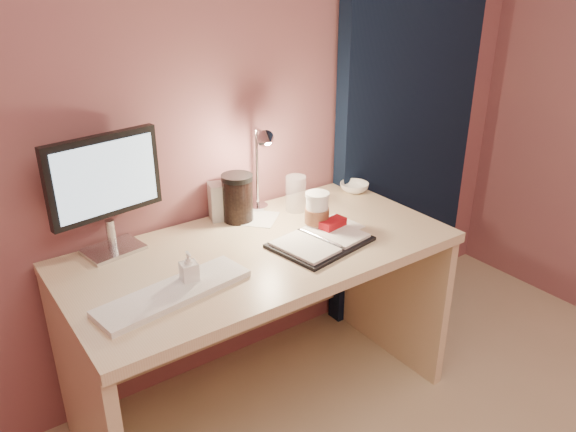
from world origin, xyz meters
TOP-DOWN VIEW (x-y plane):
  - room at (0.95, 1.69)m, footprint 3.50×3.50m
  - desk at (0.00, 1.45)m, footprint 1.40×0.70m
  - monitor at (-0.44, 1.66)m, footprint 0.40×0.17m
  - keyboard at (-0.39, 1.26)m, footprint 0.51×0.22m
  - planner at (0.20, 1.28)m, footprint 0.37×0.31m
  - paper_a at (0.31, 1.35)m, footprint 0.22×0.22m
  - paper_b at (0.33, 1.36)m, footprint 0.18×0.18m
  - paper_c at (0.12, 1.60)m, footprint 0.22×0.22m
  - coffee_cup at (0.26, 1.38)m, footprint 0.09×0.09m
  - clear_cup at (0.30, 1.58)m, footprint 0.08×0.08m
  - bowl at (0.64, 1.59)m, footprint 0.17×0.17m
  - lotion_bottle at (-0.32, 1.29)m, footprint 0.06×0.06m
  - dark_jar at (0.06, 1.63)m, footprint 0.12×0.12m
  - product_box at (0.01, 1.68)m, footprint 0.12×0.10m
  - desk_lamp at (0.21, 1.60)m, footprint 0.12×0.23m

SIDE VIEW (x-z plane):
  - desk at x=0.00m, z-range 0.14..0.87m
  - paper_a at x=0.31m, z-range 0.73..0.73m
  - paper_c at x=0.12m, z-range 0.73..0.73m
  - paper_b at x=0.33m, z-range 0.73..0.73m
  - keyboard at x=-0.39m, z-range 0.73..0.75m
  - planner at x=0.20m, z-range 0.72..0.77m
  - bowl at x=0.64m, z-range 0.73..0.77m
  - lotion_bottle at x=-0.32m, z-range 0.73..0.85m
  - coffee_cup at x=0.26m, z-range 0.73..0.88m
  - clear_cup at x=0.30m, z-range 0.73..0.88m
  - product_box at x=0.01m, z-range 0.73..0.88m
  - dark_jar at x=0.06m, z-range 0.73..0.90m
  - desk_lamp at x=0.21m, z-range 0.78..1.14m
  - monitor at x=-0.44m, z-range 0.77..1.20m
  - room at x=0.95m, z-range -0.61..2.89m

